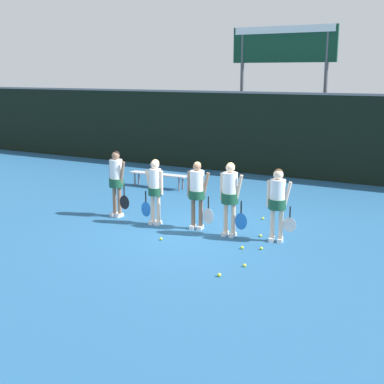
{
  "coord_description": "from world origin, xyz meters",
  "views": [
    {
      "loc": [
        6.12,
        -11.0,
        3.75
      ],
      "look_at": [
        -0.01,
        0.04,
        0.92
      ],
      "focal_mm": 50.0,
      "sensor_mm": 36.0,
      "label": 1
    }
  ],
  "objects_px": {
    "player_0": "(117,178)",
    "tennis_ball_4": "(244,265)",
    "bench_courtside": "(158,175)",
    "tennis_ball_5": "(263,218)",
    "scoreboard": "(283,58)",
    "tennis_ball_3": "(242,248)",
    "player_4": "(278,199)",
    "player_2": "(197,190)",
    "player_1": "(155,186)",
    "tennis_ball_6": "(219,275)",
    "tennis_ball_0": "(261,236)",
    "tennis_ball_2": "(161,239)",
    "tennis_ball_1": "(261,248)",
    "player_3": "(230,193)"
  },
  "relations": [
    {
      "from": "bench_courtside",
      "to": "player_2",
      "type": "relative_size",
      "value": 1.25
    },
    {
      "from": "tennis_ball_2",
      "to": "tennis_ball_6",
      "type": "xyz_separation_m",
      "value": [
        2.16,
        -1.36,
        0.0
      ]
    },
    {
      "from": "scoreboard",
      "to": "tennis_ball_6",
      "type": "distance_m",
      "value": 12.37
    },
    {
      "from": "tennis_ball_2",
      "to": "player_3",
      "type": "bearing_deg",
      "value": 41.17
    },
    {
      "from": "player_0",
      "to": "tennis_ball_5",
      "type": "distance_m",
      "value": 3.99
    },
    {
      "from": "tennis_ball_3",
      "to": "tennis_ball_4",
      "type": "relative_size",
      "value": 1.05
    },
    {
      "from": "tennis_ball_5",
      "to": "player_1",
      "type": "bearing_deg",
      "value": -142.37
    },
    {
      "from": "player_3",
      "to": "tennis_ball_2",
      "type": "relative_size",
      "value": 26.36
    },
    {
      "from": "tennis_ball_4",
      "to": "player_4",
      "type": "bearing_deg",
      "value": 90.89
    },
    {
      "from": "tennis_ball_3",
      "to": "player_2",
      "type": "bearing_deg",
      "value": 150.74
    },
    {
      "from": "player_3",
      "to": "tennis_ball_4",
      "type": "xyz_separation_m",
      "value": [
        1.14,
        -1.73,
        -1.0
      ]
    },
    {
      "from": "tennis_ball_2",
      "to": "tennis_ball_3",
      "type": "bearing_deg",
      "value": 9.89
    },
    {
      "from": "tennis_ball_3",
      "to": "tennis_ball_5",
      "type": "bearing_deg",
      "value": 101.24
    },
    {
      "from": "player_4",
      "to": "tennis_ball_1",
      "type": "xyz_separation_m",
      "value": [
        -0.07,
        -0.73,
        -0.97
      ]
    },
    {
      "from": "player_4",
      "to": "tennis_ball_6",
      "type": "xyz_separation_m",
      "value": [
        -0.18,
        -2.58,
        -0.96
      ]
    },
    {
      "from": "tennis_ball_1",
      "to": "player_1",
      "type": "bearing_deg",
      "value": 169.49
    },
    {
      "from": "scoreboard",
      "to": "tennis_ball_2",
      "type": "xyz_separation_m",
      "value": [
        0.75,
        -9.88,
        -4.27
      ]
    },
    {
      "from": "tennis_ball_3",
      "to": "player_1",
      "type": "bearing_deg",
      "value": 164.8
    },
    {
      "from": "player_2",
      "to": "tennis_ball_6",
      "type": "height_order",
      "value": "player_2"
    },
    {
      "from": "player_2",
      "to": "tennis_ball_1",
      "type": "bearing_deg",
      "value": -31.38
    },
    {
      "from": "scoreboard",
      "to": "player_4",
      "type": "distance_m",
      "value": 9.77
    },
    {
      "from": "scoreboard",
      "to": "tennis_ball_4",
      "type": "xyz_separation_m",
      "value": [
        3.12,
        -10.54,
        -4.27
      ]
    },
    {
      "from": "tennis_ball_3",
      "to": "tennis_ball_0",
      "type": "bearing_deg",
      "value": 88.82
    },
    {
      "from": "player_2",
      "to": "player_1",
      "type": "bearing_deg",
      "value": 176.94
    },
    {
      "from": "bench_courtside",
      "to": "tennis_ball_4",
      "type": "distance_m",
      "value": 7.79
    },
    {
      "from": "tennis_ball_5",
      "to": "tennis_ball_6",
      "type": "height_order",
      "value": "tennis_ball_6"
    },
    {
      "from": "bench_courtside",
      "to": "player_1",
      "type": "height_order",
      "value": "player_1"
    },
    {
      "from": "bench_courtside",
      "to": "tennis_ball_5",
      "type": "distance_m",
      "value": 5.0
    },
    {
      "from": "scoreboard",
      "to": "tennis_ball_6",
      "type": "xyz_separation_m",
      "value": [
        2.91,
        -11.24,
        -4.26
      ]
    },
    {
      "from": "tennis_ball_5",
      "to": "player_3",
      "type": "bearing_deg",
      "value": -95.45
    },
    {
      "from": "tennis_ball_3",
      "to": "tennis_ball_6",
      "type": "xyz_separation_m",
      "value": [
        0.28,
        -1.69,
        0.0
      ]
    },
    {
      "from": "tennis_ball_2",
      "to": "scoreboard",
      "type": "bearing_deg",
      "value": 94.35
    },
    {
      "from": "scoreboard",
      "to": "tennis_ball_1",
      "type": "relative_size",
      "value": 84.52
    },
    {
      "from": "player_4",
      "to": "player_0",
      "type": "bearing_deg",
      "value": 168.31
    },
    {
      "from": "tennis_ball_1",
      "to": "tennis_ball_3",
      "type": "height_order",
      "value": "tennis_ball_3"
    },
    {
      "from": "player_2",
      "to": "tennis_ball_4",
      "type": "relative_size",
      "value": 25.02
    },
    {
      "from": "scoreboard",
      "to": "player_2",
      "type": "relative_size",
      "value": 3.27
    },
    {
      "from": "bench_courtside",
      "to": "player_1",
      "type": "relative_size",
      "value": 1.26
    },
    {
      "from": "player_3",
      "to": "tennis_ball_4",
      "type": "relative_size",
      "value": 26.24
    },
    {
      "from": "tennis_ball_2",
      "to": "tennis_ball_3",
      "type": "height_order",
      "value": "tennis_ball_3"
    },
    {
      "from": "scoreboard",
      "to": "tennis_ball_5",
      "type": "distance_m",
      "value": 8.56
    },
    {
      "from": "tennis_ball_0",
      "to": "tennis_ball_2",
      "type": "bearing_deg",
      "value": -144.75
    },
    {
      "from": "tennis_ball_1",
      "to": "player_3",
      "type": "bearing_deg",
      "value": 150.54
    },
    {
      "from": "bench_courtside",
      "to": "tennis_ball_6",
      "type": "bearing_deg",
      "value": -51.51
    },
    {
      "from": "scoreboard",
      "to": "tennis_ball_3",
      "type": "relative_size",
      "value": 77.96
    },
    {
      "from": "player_0",
      "to": "tennis_ball_4",
      "type": "relative_size",
      "value": 26.42
    },
    {
      "from": "player_3",
      "to": "tennis_ball_3",
      "type": "bearing_deg",
      "value": -50.9
    },
    {
      "from": "player_0",
      "to": "player_1",
      "type": "bearing_deg",
      "value": 0.99
    },
    {
      "from": "tennis_ball_5",
      "to": "tennis_ball_6",
      "type": "distance_m",
      "value": 4.21
    },
    {
      "from": "tennis_ball_5",
      "to": "player_4",
      "type": "bearing_deg",
      "value": -58.91
    }
  ]
}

